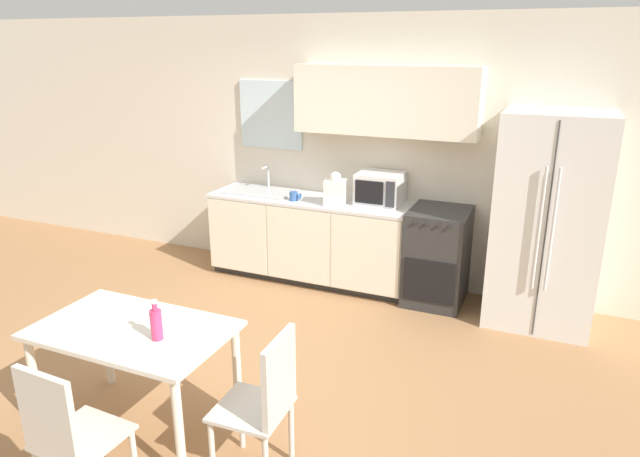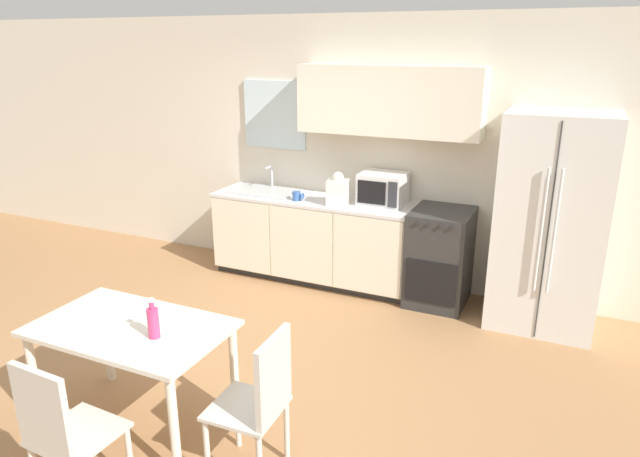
% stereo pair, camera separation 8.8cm
% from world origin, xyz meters
% --- Properties ---
extents(ground_plane, '(12.00, 12.00, 0.00)m').
position_xyz_m(ground_plane, '(0.00, 0.00, 0.00)').
color(ground_plane, '#9E7047').
extents(wall_back, '(12.00, 0.38, 2.70)m').
position_xyz_m(wall_back, '(0.08, 2.15, 1.44)').
color(wall_back, beige).
rests_on(wall_back, ground_plane).
extents(kitchen_counter, '(2.15, 0.62, 0.90)m').
position_xyz_m(kitchen_counter, '(-0.21, 1.85, 0.45)').
color(kitchen_counter, '#333333').
rests_on(kitchen_counter, ground_plane).
extents(oven_range, '(0.55, 0.65, 0.93)m').
position_xyz_m(oven_range, '(1.14, 1.83, 0.46)').
color(oven_range, '#2D2D2D').
rests_on(oven_range, ground_plane).
extents(refrigerator, '(0.89, 0.76, 1.89)m').
position_xyz_m(refrigerator, '(2.08, 1.79, 0.95)').
color(refrigerator, silver).
rests_on(refrigerator, ground_plane).
extents(kitchen_sink, '(0.73, 0.45, 0.26)m').
position_xyz_m(kitchen_sink, '(-0.80, 1.86, 0.91)').
color(kitchen_sink, '#B7BABC').
rests_on(kitchen_sink, kitchen_counter).
extents(microwave, '(0.44, 0.38, 0.31)m').
position_xyz_m(microwave, '(0.52, 1.93, 1.05)').
color(microwave, silver).
rests_on(microwave, kitchen_counter).
extents(coffee_mug, '(0.12, 0.09, 0.09)m').
position_xyz_m(coffee_mug, '(-0.32, 1.70, 0.94)').
color(coffee_mug, '#335999').
rests_on(coffee_mug, kitchen_counter).
extents(grocery_bag_0, '(0.24, 0.21, 0.33)m').
position_xyz_m(grocery_bag_0, '(0.12, 1.72, 1.04)').
color(grocery_bag_0, silver).
rests_on(grocery_bag_0, kitchen_counter).
extents(dining_table, '(1.23, 0.75, 0.73)m').
position_xyz_m(dining_table, '(-0.22, -0.86, 0.62)').
color(dining_table, beige).
rests_on(dining_table, ground_plane).
extents(dining_chair_near, '(0.42, 0.42, 0.93)m').
position_xyz_m(dining_chair_near, '(-0.02, -1.61, 0.54)').
color(dining_chair_near, beige).
rests_on(dining_chair_near, ground_plane).
extents(dining_chair_side, '(0.41, 0.41, 0.93)m').
position_xyz_m(dining_chair_side, '(0.78, -0.94, 0.54)').
color(dining_chair_side, beige).
rests_on(dining_chair_side, ground_plane).
extents(drink_bottle, '(0.07, 0.07, 0.26)m').
position_xyz_m(drink_bottle, '(0.02, -0.91, 0.83)').
color(drink_bottle, '#DB386B').
rests_on(drink_bottle, dining_table).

